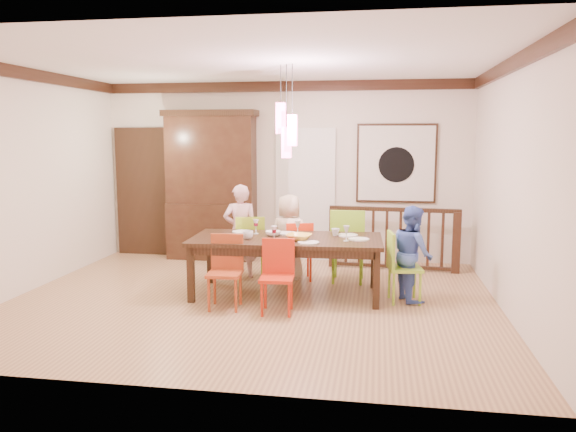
# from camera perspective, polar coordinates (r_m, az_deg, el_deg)

# --- Properties ---
(floor) EXTENTS (6.00, 6.00, 0.00)m
(floor) POSITION_cam_1_polar(r_m,az_deg,el_deg) (7.08, -3.70, -8.56)
(floor) COLOR #986D49
(floor) RESTS_ON ground
(ceiling) EXTENTS (6.00, 6.00, 0.00)m
(ceiling) POSITION_cam_1_polar(r_m,az_deg,el_deg) (6.84, -3.93, 15.42)
(ceiling) COLOR white
(ceiling) RESTS_ON wall_back
(wall_back) EXTENTS (6.00, 0.00, 6.00)m
(wall_back) POSITION_cam_1_polar(r_m,az_deg,el_deg) (9.25, -0.34, 4.54)
(wall_back) COLOR beige
(wall_back) RESTS_ON floor
(wall_left) EXTENTS (0.00, 5.00, 5.00)m
(wall_left) POSITION_cam_1_polar(r_m,az_deg,el_deg) (8.03, -25.20, 3.21)
(wall_left) COLOR beige
(wall_left) RESTS_ON floor
(wall_right) EXTENTS (0.00, 5.00, 5.00)m
(wall_right) POSITION_cam_1_polar(r_m,az_deg,el_deg) (6.80, 21.70, 2.65)
(wall_right) COLOR beige
(wall_right) RESTS_ON floor
(crown_molding) EXTENTS (6.00, 5.00, 0.16)m
(crown_molding) POSITION_cam_1_polar(r_m,az_deg,el_deg) (6.83, -3.93, 14.75)
(crown_molding) COLOR black
(crown_molding) RESTS_ON wall_back
(panel_door) EXTENTS (1.04, 0.07, 2.24)m
(panel_door) POSITION_cam_1_polar(r_m,az_deg,el_deg) (9.92, -14.20, 2.21)
(panel_door) COLOR black
(panel_door) RESTS_ON wall_back
(white_doorway) EXTENTS (0.97, 0.05, 2.22)m
(white_doorway) POSITION_cam_1_polar(r_m,az_deg,el_deg) (9.20, 1.78, 2.01)
(white_doorway) COLOR silver
(white_doorway) RESTS_ON wall_back
(painting) EXTENTS (1.25, 0.06, 1.25)m
(painting) POSITION_cam_1_polar(r_m,az_deg,el_deg) (9.08, 10.94, 5.27)
(painting) COLOR black
(painting) RESTS_ON wall_back
(pendant_cluster) EXTENTS (0.27, 0.21, 1.14)m
(pendant_cluster) POSITION_cam_1_polar(r_m,az_deg,el_deg) (7.03, -0.16, 8.75)
(pendant_cluster) COLOR #F24885
(pendant_cluster) RESTS_ON ceiling
(dining_table) EXTENTS (2.45, 1.19, 0.75)m
(dining_table) POSITION_cam_1_polar(r_m,az_deg,el_deg) (7.16, -0.15, -2.77)
(dining_table) COLOR black
(dining_table) RESTS_ON floor
(chair_far_left) EXTENTS (0.49, 0.49, 0.91)m
(chair_far_left) POSITION_cam_1_polar(r_m,az_deg,el_deg) (8.10, -3.84, -2.64)
(chair_far_left) COLOR #A0CA28
(chair_far_left) RESTS_ON floor
(chair_far_mid) EXTENTS (0.46, 0.46, 0.84)m
(chair_far_mid) POSITION_cam_1_polar(r_m,az_deg,el_deg) (7.95, 1.08, -3.11)
(chair_far_mid) COLOR red
(chair_far_mid) RESTS_ON floor
(chair_far_right) EXTENTS (0.47, 0.47, 1.04)m
(chair_far_right) POSITION_cam_1_polar(r_m,az_deg,el_deg) (7.88, 6.13, -2.43)
(chair_far_right) COLOR #71A91F
(chair_far_right) RESTS_ON floor
(chair_near_left) EXTENTS (0.42, 0.42, 0.87)m
(chair_near_left) POSITION_cam_1_polar(r_m,az_deg,el_deg) (6.67, -6.46, -5.21)
(chair_near_left) COLOR #9E3B19
(chair_near_left) RESTS_ON floor
(chair_near_mid) EXTENTS (0.41, 0.41, 0.85)m
(chair_near_mid) POSITION_cam_1_polar(r_m,az_deg,el_deg) (6.46, -1.14, -5.72)
(chair_near_mid) COLOR red
(chair_near_mid) RESTS_ON floor
(chair_end_right) EXTENTS (0.45, 0.45, 0.87)m
(chair_end_right) POSITION_cam_1_polar(r_m,az_deg,el_deg) (7.04, 11.80, -4.62)
(chair_end_right) COLOR #96CD31
(chair_end_right) RESTS_ON floor
(china_hutch) EXTENTS (1.55, 0.46, 2.45)m
(china_hutch) POSITION_cam_1_polar(r_m,az_deg,el_deg) (9.34, -7.79, 3.12)
(china_hutch) COLOR black
(china_hutch) RESTS_ON floor
(balustrade) EXTENTS (1.98, 0.23, 0.96)m
(balustrade) POSITION_cam_1_polar(r_m,az_deg,el_deg) (8.70, 10.66, -2.15)
(balustrade) COLOR black
(balustrade) RESTS_ON floor
(person_far_left) EXTENTS (0.56, 0.43, 1.35)m
(person_far_left) POSITION_cam_1_polar(r_m,az_deg,el_deg) (8.08, -4.84, -1.54)
(person_far_left) COLOR beige
(person_far_left) RESTS_ON floor
(person_far_mid) EXTENTS (0.67, 0.51, 1.22)m
(person_far_mid) POSITION_cam_1_polar(r_m,az_deg,el_deg) (7.98, 0.12, -2.13)
(person_far_mid) COLOR beige
(person_far_mid) RESTS_ON floor
(person_end_right) EXTENTS (0.62, 0.69, 1.19)m
(person_end_right) POSITION_cam_1_polar(r_m,az_deg,el_deg) (7.12, 12.53, -3.71)
(person_end_right) COLOR #4766C7
(person_end_right) RESTS_ON floor
(serving_bowl) EXTENTS (0.36, 0.36, 0.08)m
(serving_bowl) POSITION_cam_1_polar(r_m,az_deg,el_deg) (6.96, 1.12, -2.16)
(serving_bowl) COLOR gold
(serving_bowl) RESTS_ON dining_table
(small_bowl) EXTENTS (0.27, 0.27, 0.06)m
(small_bowl) POSITION_cam_1_polar(r_m,az_deg,el_deg) (7.25, -1.51, -1.79)
(small_bowl) COLOR white
(small_bowl) RESTS_ON dining_table
(cup_left) EXTENTS (0.14, 0.14, 0.11)m
(cup_left) POSITION_cam_1_polar(r_m,az_deg,el_deg) (7.03, -4.11, -1.94)
(cup_left) COLOR silver
(cup_left) RESTS_ON dining_table
(cup_right) EXTENTS (0.14, 0.14, 0.10)m
(cup_right) POSITION_cam_1_polar(r_m,az_deg,el_deg) (7.28, 4.84, -1.65)
(cup_right) COLOR silver
(cup_right) RESTS_ON dining_table
(plate_far_left) EXTENTS (0.26, 0.26, 0.01)m
(plate_far_left) POSITION_cam_1_polar(r_m,az_deg,el_deg) (7.55, -4.72, -1.60)
(plate_far_left) COLOR white
(plate_far_left) RESTS_ON dining_table
(plate_far_mid) EXTENTS (0.26, 0.26, 0.01)m
(plate_far_mid) POSITION_cam_1_polar(r_m,az_deg,el_deg) (7.42, -0.13, -1.75)
(plate_far_mid) COLOR white
(plate_far_mid) RESTS_ON dining_table
(plate_far_right) EXTENTS (0.26, 0.26, 0.01)m
(plate_far_right) POSITION_cam_1_polar(r_m,az_deg,el_deg) (7.31, 6.09, -1.95)
(plate_far_right) COLOR white
(plate_far_right) RESTS_ON dining_table
(plate_near_left) EXTENTS (0.26, 0.26, 0.01)m
(plate_near_left) POSITION_cam_1_polar(r_m,az_deg,el_deg) (7.06, -6.45, -2.32)
(plate_near_left) COLOR white
(plate_near_left) RESTS_ON dining_table
(plate_near_mid) EXTENTS (0.26, 0.26, 0.01)m
(plate_near_mid) POSITION_cam_1_polar(r_m,az_deg,el_deg) (6.77, 2.09, -2.72)
(plate_near_mid) COLOR white
(plate_near_mid) RESTS_ON dining_table
(plate_end_right) EXTENTS (0.26, 0.26, 0.01)m
(plate_end_right) POSITION_cam_1_polar(r_m,az_deg,el_deg) (7.04, 7.22, -2.35)
(plate_end_right) COLOR white
(plate_end_right) RESTS_ON dining_table
(wine_glass_a) EXTENTS (0.08, 0.08, 0.19)m
(wine_glass_a) POSITION_cam_1_polar(r_m,az_deg,el_deg) (7.41, -3.28, -1.09)
(wine_glass_a) COLOR #590C19
(wine_glass_a) RESTS_ON dining_table
(wine_glass_b) EXTENTS (0.08, 0.08, 0.19)m
(wine_glass_b) POSITION_cam_1_polar(r_m,az_deg,el_deg) (7.30, 0.99, -1.22)
(wine_glass_b) COLOR silver
(wine_glass_b) RESTS_ON dining_table
(wine_glass_c) EXTENTS (0.08, 0.08, 0.19)m
(wine_glass_c) POSITION_cam_1_polar(r_m,az_deg,el_deg) (6.88, -1.42, -1.80)
(wine_glass_c) COLOR #590C19
(wine_glass_c) RESTS_ON dining_table
(wine_glass_d) EXTENTS (0.08, 0.08, 0.19)m
(wine_glass_d) POSITION_cam_1_polar(r_m,az_deg,el_deg) (6.93, 5.95, -1.77)
(wine_glass_d) COLOR silver
(wine_glass_d) RESTS_ON dining_table
(napkin) EXTENTS (0.18, 0.14, 0.01)m
(napkin) POSITION_cam_1_polar(r_m,az_deg,el_deg) (6.79, -0.60, -2.68)
(napkin) COLOR #D83359
(napkin) RESTS_ON dining_table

